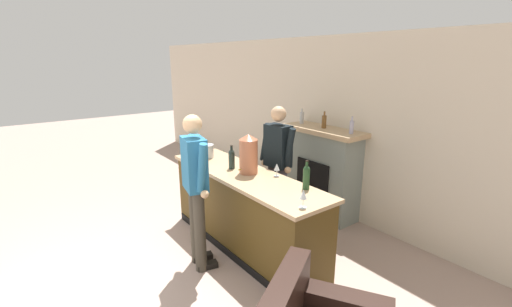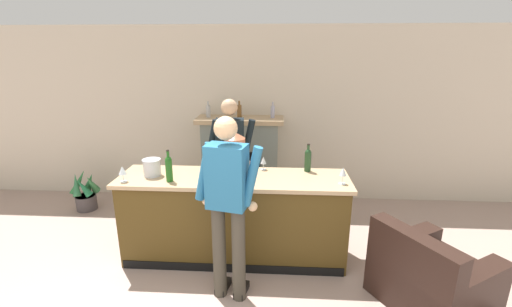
% 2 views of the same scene
% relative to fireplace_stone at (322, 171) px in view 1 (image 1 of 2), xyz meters
% --- Properties ---
extents(ground_plane, '(24.00, 24.00, 0.00)m').
position_rel_fireplace_stone_xyz_m(ground_plane, '(-0.03, -3.49, -0.71)').
color(ground_plane, tan).
extents(wall_back_panel, '(12.00, 0.07, 2.75)m').
position_rel_fireplace_stone_xyz_m(wall_back_panel, '(-0.03, 0.26, 0.67)').
color(wall_back_panel, beige).
rests_on(wall_back_panel, ground_plane).
extents(bar_counter, '(2.59, 0.70, 1.02)m').
position_rel_fireplace_stone_xyz_m(bar_counter, '(0.09, -1.56, -0.20)').
color(bar_counter, '#4B3714').
rests_on(bar_counter, ground_plane).
extents(fireplace_stone, '(1.32, 0.52, 1.65)m').
position_rel_fireplace_stone_xyz_m(fireplace_stone, '(0.00, 0.00, 0.00)').
color(fireplace_stone, gray).
rests_on(fireplace_stone, ground_plane).
extents(potted_plant_corner, '(0.43, 0.42, 0.62)m').
position_rel_fireplace_stone_xyz_m(potted_plant_corner, '(-2.37, -0.44, -0.43)').
color(potted_plant_corner, '#463F3F').
rests_on(potted_plant_corner, ground_plane).
extents(person_customer, '(0.65, 0.37, 1.83)m').
position_rel_fireplace_stone_xyz_m(person_customer, '(0.12, -2.26, 0.31)').
color(person_customer, '#433E33').
rests_on(person_customer, ground_plane).
extents(person_bartender, '(0.66, 0.33, 1.80)m').
position_rel_fireplace_stone_xyz_m(person_bartender, '(-0.03, -0.91, 0.29)').
color(person_bartender, '#3F3E4A').
rests_on(person_bartender, ground_plane).
extents(copper_dispenser, '(0.24, 0.27, 0.50)m').
position_rel_fireplace_stone_xyz_m(copper_dispenser, '(0.10, -1.51, 0.56)').
color(copper_dispenser, '#B26344').
rests_on(copper_dispenser, bar_counter).
extents(ice_bucket_steel, '(0.21, 0.21, 0.19)m').
position_rel_fireplace_stone_xyz_m(ice_bucket_steel, '(-0.83, -1.57, 0.41)').
color(ice_bucket_steel, silver).
rests_on(ice_bucket_steel, bar_counter).
extents(wine_bottle_chardonnay_pale, '(0.07, 0.07, 0.35)m').
position_rel_fireplace_stone_xyz_m(wine_bottle_chardonnay_pale, '(-0.58, -1.74, 0.46)').
color(wine_bottle_chardonnay_pale, '#1B5417').
rests_on(wine_bottle_chardonnay_pale, bar_counter).
extents(wine_bottle_cabernet_heavy, '(0.08, 0.08, 0.31)m').
position_rel_fireplace_stone_xyz_m(wine_bottle_cabernet_heavy, '(-0.18, -1.57, 0.45)').
color(wine_bottle_cabernet_heavy, '#1F2C28').
rests_on(wine_bottle_cabernet_heavy, bar_counter).
extents(wine_bottle_rose_blush, '(0.08, 0.08, 0.33)m').
position_rel_fireplace_stone_xyz_m(wine_bottle_rose_blush, '(0.93, -1.32, 0.46)').
color(wine_bottle_rose_blush, '#1F3E20').
rests_on(wine_bottle_rose_blush, bar_counter).
extents(wine_glass_mid_counter, '(0.07, 0.07, 0.16)m').
position_rel_fireplace_stone_xyz_m(wine_glass_mid_counter, '(0.41, -1.30, 0.42)').
color(wine_glass_mid_counter, silver).
rests_on(wine_glass_mid_counter, bar_counter).
extents(wine_glass_front_right, '(0.08, 0.08, 0.18)m').
position_rel_fireplace_stone_xyz_m(wine_glass_front_right, '(-1.08, -1.78, 0.43)').
color(wine_glass_front_right, silver).
rests_on(wine_glass_front_right, bar_counter).
extents(wine_glass_by_dispenser, '(0.07, 0.07, 0.19)m').
position_rel_fireplace_stone_xyz_m(wine_glass_by_dispenser, '(1.27, -1.70, 0.44)').
color(wine_glass_by_dispenser, silver).
rests_on(wine_glass_by_dispenser, bar_counter).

